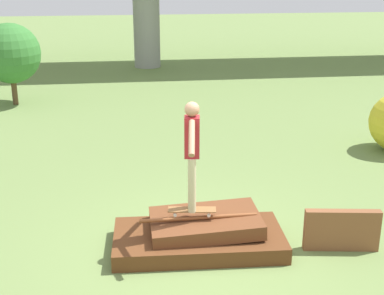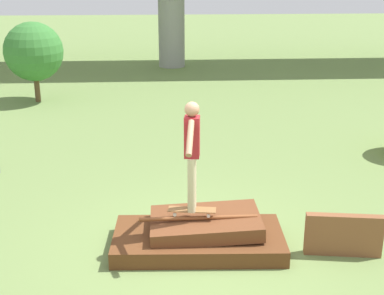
# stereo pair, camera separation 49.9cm
# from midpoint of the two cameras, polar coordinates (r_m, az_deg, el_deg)

# --- Properties ---
(ground_plane) EXTENTS (80.00, 80.00, 0.00)m
(ground_plane) POSITION_cam_midpoint_polar(r_m,az_deg,el_deg) (8.45, -1.01, -10.63)
(ground_plane) COLOR olive
(scrap_pile) EXTENTS (2.67, 1.39, 0.54)m
(scrap_pile) POSITION_cam_midpoint_polar(r_m,az_deg,el_deg) (8.38, -0.79, -9.28)
(scrap_pile) COLOR #5B3319
(scrap_pile) RESTS_ON ground_plane
(scrap_plank_loose) EXTENTS (1.15, 0.31, 0.66)m
(scrap_plank_loose) POSITION_cam_midpoint_polar(r_m,az_deg,el_deg) (8.49, 14.05, -8.58)
(scrap_plank_loose) COLOR brown
(scrap_plank_loose) RESTS_ON ground_plane
(skateboard) EXTENTS (0.75, 0.30, 0.09)m
(skateboard) POSITION_cam_midpoint_polar(r_m,az_deg,el_deg) (8.22, -1.75, -6.70)
(skateboard) COLOR brown
(skateboard) RESTS_ON scrap_pile
(skater) EXTENTS (0.26, 1.24, 1.69)m
(skater) POSITION_cam_midpoint_polar(r_m,az_deg,el_deg) (7.84, -1.82, -0.11)
(skater) COLOR #C6B78E
(skater) RESTS_ON skateboard
(tree_behind_left) EXTENTS (1.83, 1.83, 2.51)m
(tree_behind_left) POSITION_cam_midpoint_polar(r_m,az_deg,el_deg) (17.48, -19.60, 9.43)
(tree_behind_left) COLOR brown
(tree_behind_left) RESTS_ON ground_plane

